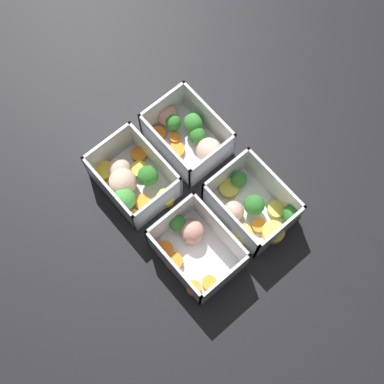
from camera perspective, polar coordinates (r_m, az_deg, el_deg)
ground_plane at (r=0.95m, az=-0.00°, el=-0.54°), size 4.00×4.00×0.00m
container_near_left at (r=0.93m, az=6.51°, el=-1.60°), size 0.15×0.12×0.08m
container_near_right at (r=0.97m, az=-0.38°, el=6.15°), size 0.16×0.11×0.08m
container_far_left at (r=0.90m, az=0.16°, el=-5.83°), size 0.14×0.11×0.08m
container_far_right at (r=0.94m, az=-6.56°, el=1.25°), size 0.15×0.11×0.08m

